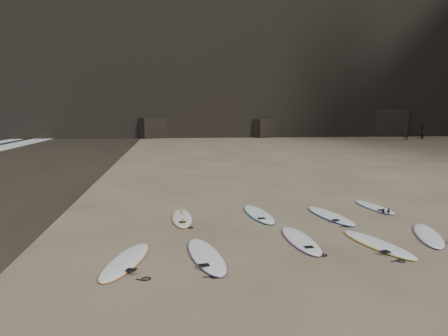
% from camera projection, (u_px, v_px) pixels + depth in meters
% --- Properties ---
extents(ground, '(240.00, 240.00, 0.00)m').
position_uv_depth(ground, '(317.00, 243.00, 10.82)').
color(ground, '#897559').
rests_on(ground, ground).
extents(surfboard_0, '(1.22, 2.58, 0.09)m').
position_uv_depth(surfboard_0, '(126.00, 261.00, 9.38)').
color(surfboard_0, white).
rests_on(surfboard_0, ground).
extents(surfboard_1, '(0.99, 2.71, 0.10)m').
position_uv_depth(surfboard_1, '(206.00, 255.00, 9.72)').
color(surfboard_1, white).
rests_on(surfboard_1, ground).
extents(surfboard_2, '(0.66, 2.52, 0.09)m').
position_uv_depth(surfboard_2, '(301.00, 240.00, 10.90)').
color(surfboard_2, white).
rests_on(surfboard_2, ground).
extents(surfboard_3, '(1.15, 2.61, 0.09)m').
position_uv_depth(surfboard_3, '(377.00, 244.00, 10.58)').
color(surfboard_3, white).
rests_on(surfboard_3, ground).
extents(surfboard_4, '(1.41, 2.45, 0.09)m').
position_uv_depth(surfboard_4, '(428.00, 235.00, 11.33)').
color(surfboard_4, white).
rests_on(surfboard_4, ground).
extents(surfboard_5, '(0.60, 2.40, 0.09)m').
position_uv_depth(surfboard_5, '(182.00, 218.00, 13.19)').
color(surfboard_5, white).
rests_on(surfboard_5, ground).
extents(surfboard_6, '(0.84, 2.66, 0.09)m').
position_uv_depth(surfboard_6, '(259.00, 214.00, 13.68)').
color(surfboard_6, white).
rests_on(surfboard_6, ground).
extents(surfboard_7, '(1.03, 2.71, 0.10)m').
position_uv_depth(surfboard_7, '(330.00, 215.00, 13.47)').
color(surfboard_7, white).
rests_on(surfboard_7, ground).
extents(surfboard_8, '(0.75, 2.30, 0.08)m').
position_uv_depth(surfboard_8, '(374.00, 207.00, 14.73)').
color(surfboard_8, white).
rests_on(surfboard_8, ground).
extents(person_a, '(0.65, 0.45, 1.72)m').
position_uv_depth(person_a, '(406.00, 133.00, 50.03)').
color(person_a, black).
rests_on(person_a, ground).
extents(person_b, '(0.84, 0.99, 1.79)m').
position_uv_depth(person_b, '(422.00, 131.00, 52.31)').
color(person_b, black).
rests_on(person_b, ground).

